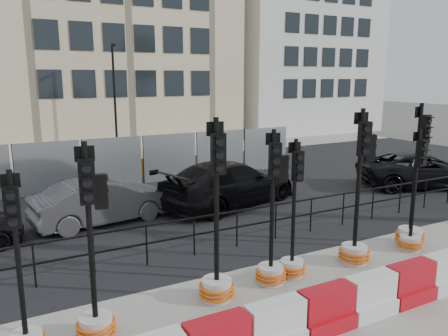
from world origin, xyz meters
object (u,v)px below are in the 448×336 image
traffic_signal_a (24,319)px  traffic_signal_h (412,217)px  car_c (230,183)px  traffic_signal_d (272,249)px

traffic_signal_a → traffic_signal_h: 9.24m
car_c → traffic_signal_a: bearing=113.7°
traffic_signal_d → traffic_signal_h: (4.45, 0.12, -0.02)m
traffic_signal_a → traffic_signal_h: size_ratio=0.81×
traffic_signal_a → car_c: (6.81, 5.75, 0.15)m
traffic_signal_d → traffic_signal_h: traffic_signal_h is taller
traffic_signal_h → car_c: size_ratio=0.65×
traffic_signal_d → traffic_signal_h: size_ratio=0.89×
traffic_signal_a → traffic_signal_d: (4.78, 0.21, 0.17)m
traffic_signal_h → traffic_signal_a: bearing=166.3°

